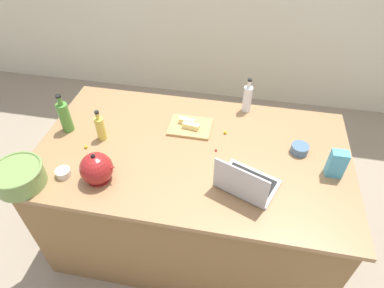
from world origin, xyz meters
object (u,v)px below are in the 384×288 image
(bottle_vinegar, at_px, (247,98))
(bottle_olive, at_px, (65,116))
(cutting_board, at_px, (190,127))
(butter_stick_right, at_px, (187,121))
(candy_bag, at_px, (337,164))
(kettle, at_px, (97,169))
(bottle_oil, at_px, (100,128))
(ramekin_small, at_px, (300,149))
(butter_stick_left, at_px, (191,126))
(ramekin_medium, at_px, (63,173))
(mixing_bowl_large, at_px, (18,176))
(laptop, at_px, (245,183))

(bottle_vinegar, bearing_deg, bottle_olive, -159.06)
(cutting_board, distance_m, butter_stick_right, 0.04)
(butter_stick_right, distance_m, candy_bag, 0.93)
(kettle, bearing_deg, bottle_oil, 109.15)
(kettle, relative_size, ramekin_small, 2.03)
(bottle_vinegar, bearing_deg, bottle_oil, -151.69)
(bottle_oil, distance_m, butter_stick_left, 0.57)
(bottle_olive, relative_size, ramekin_small, 2.54)
(kettle, xyz_separation_m, ramekin_medium, (-0.20, -0.02, -0.06))
(mixing_bowl_large, distance_m, bottle_oil, 0.52)
(laptop, height_order, bottle_olive, bottle_olive)
(bottle_olive, bearing_deg, cutting_board, 12.01)
(kettle, xyz_separation_m, ramekin_small, (1.10, 0.43, -0.05))
(laptop, bearing_deg, bottle_vinegar, 93.39)
(laptop, xyz_separation_m, bottle_oil, (-0.91, 0.24, 0.04))
(kettle, bearing_deg, laptop, 5.70)
(kettle, distance_m, ramekin_small, 1.18)
(kettle, bearing_deg, cutting_board, 51.89)
(mixing_bowl_large, bearing_deg, bottle_olive, 85.44)
(bottle_olive, distance_m, butter_stick_left, 0.80)
(bottle_olive, distance_m, ramekin_medium, 0.42)
(bottle_olive, relative_size, butter_stick_left, 2.42)
(kettle, bearing_deg, ramekin_small, 21.19)
(ramekin_small, bearing_deg, butter_stick_right, 170.36)
(cutting_board, distance_m, candy_bag, 0.90)
(ramekin_small, distance_m, candy_bag, 0.24)
(cutting_board, distance_m, butter_stick_left, 0.04)
(laptop, distance_m, butter_stick_left, 0.57)
(bottle_olive, xyz_separation_m, butter_stick_right, (0.75, 0.19, -0.07))
(butter_stick_left, xyz_separation_m, ramekin_small, (0.68, -0.08, -0.01))
(ramekin_medium, bearing_deg, ramekin_small, 18.72)
(bottle_vinegar, bearing_deg, ramekin_medium, -140.06)
(mixing_bowl_large, bearing_deg, ramekin_small, 19.88)
(bottle_oil, xyz_separation_m, kettle, (0.11, -0.32, -0.01))
(bottle_oil, relative_size, bottle_olive, 0.79)
(kettle, bearing_deg, bottle_vinegar, 46.20)
(mixing_bowl_large, height_order, ramekin_small, mixing_bowl_large)
(cutting_board, bearing_deg, butter_stick_left, -65.76)
(kettle, distance_m, cutting_board, 0.67)
(butter_stick_right, xyz_separation_m, candy_bag, (0.89, -0.27, 0.05))
(laptop, relative_size, ramekin_small, 3.53)
(laptop, distance_m, ramekin_medium, 1.01)
(laptop, height_order, bottle_vinegar, bottle_vinegar)
(cutting_board, height_order, butter_stick_left, butter_stick_left)
(bottle_vinegar, height_order, cutting_board, bottle_vinegar)
(candy_bag, bearing_deg, butter_stick_right, 163.14)
(butter_stick_right, distance_m, ramekin_small, 0.72)
(laptop, height_order, ramekin_medium, laptop)
(bottle_vinegar, bearing_deg, candy_bag, -44.36)
(cutting_board, xyz_separation_m, butter_stick_right, (-0.02, 0.02, 0.03))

